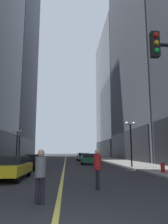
# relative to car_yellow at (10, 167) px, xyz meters

# --- Properties ---
(ground_plane) EXTENTS (200.00, 200.00, 0.00)m
(ground_plane) POSITION_rel_car_yellow_xyz_m (3.07, 25.42, -0.72)
(ground_plane) COLOR #2D2D30
(sidewalk_left) EXTENTS (4.50, 78.00, 0.15)m
(sidewalk_left) POSITION_rel_car_yellow_xyz_m (-5.18, 25.42, -0.65)
(sidewalk_left) COLOR gray
(sidewalk_left) RESTS_ON ground
(sidewalk_right) EXTENTS (4.50, 78.00, 0.15)m
(sidewalk_right) POSITION_rel_car_yellow_xyz_m (11.32, 25.42, -0.65)
(sidewalk_right) COLOR gray
(sidewalk_right) RESTS_ON ground
(lane_centre_stripe) EXTENTS (0.16, 70.00, 0.01)m
(lane_centre_stripe) POSITION_rel_car_yellow_xyz_m (3.07, 25.42, -0.72)
(lane_centre_stripe) COLOR #E5D64C
(lane_centre_stripe) RESTS_ON ground
(building_left_far) EXTENTS (13.87, 26.00, 75.87)m
(building_left_far) POSITION_rel_car_yellow_xyz_m (-14.27, 50.42, 37.13)
(building_left_far) COLOR #4C515B
(building_left_far) RESTS_ON ground
(building_right_mid) EXTENTS (11.81, 24.00, 42.69)m
(building_right_mid) POSITION_rel_car_yellow_xyz_m (19.37, 24.92, 20.53)
(building_right_mid) COLOR slate
(building_right_mid) RESTS_ON ground
(building_right_far) EXTENTS (14.10, 26.00, 37.43)m
(building_right_far) POSITION_rel_car_yellow_xyz_m (20.52, 50.42, 17.93)
(building_right_far) COLOR gray
(building_right_far) RESTS_ON ground
(car_yellow) EXTENTS (2.01, 4.61, 1.32)m
(car_yellow) POSITION_rel_car_yellow_xyz_m (0.00, 0.00, 0.00)
(car_yellow) COLOR yellow
(car_yellow) RESTS_ON ground
(car_black) EXTENTS (1.92, 4.79, 1.32)m
(car_black) POSITION_rel_car_yellow_xyz_m (0.38, 7.76, -0.00)
(car_black) COLOR black
(car_black) RESTS_ON ground
(car_green) EXTENTS (2.11, 4.09, 1.32)m
(car_green) POSITION_rel_car_yellow_xyz_m (6.08, 14.65, -0.00)
(car_green) COLOR #196038
(car_green) RESTS_ON ground
(car_grey) EXTENTS (2.06, 4.50, 1.32)m
(car_grey) POSITION_rel_car_yellow_xyz_m (6.01, 24.55, -0.00)
(car_grey) COLOR slate
(car_grey) RESTS_ON ground
(pedestrian_in_grey_suit) EXTENTS (0.35, 0.35, 1.66)m
(pedestrian_in_grey_suit) POSITION_rel_car_yellow_xyz_m (2.50, -6.30, 0.25)
(pedestrian_in_grey_suit) COLOR black
(pedestrian_in_grey_suit) RESTS_ON ground
(pedestrian_in_red_jacket) EXTENTS (0.36, 0.36, 1.69)m
(pedestrian_in_red_jacket) POSITION_rel_car_yellow_xyz_m (4.65, -3.76, 0.26)
(pedestrian_in_red_jacket) COLOR black
(pedestrian_in_red_jacket) RESTS_ON ground
(street_lamp_left_far) EXTENTS (1.06, 0.36, 4.43)m
(street_lamp_left_far) POSITION_rel_car_yellow_xyz_m (-3.33, 16.83, 2.54)
(street_lamp_left_far) COLOR black
(street_lamp_left_far) RESTS_ON ground
(street_lamp_right_mid) EXTENTS (1.06, 0.36, 4.43)m
(street_lamp_right_mid) POSITION_rel_car_yellow_xyz_m (9.47, 7.57, 2.54)
(street_lamp_right_mid) COLOR black
(street_lamp_right_mid) RESTS_ON ground
(fire_hydrant_right) EXTENTS (0.28, 0.28, 0.80)m
(fire_hydrant_right) POSITION_rel_car_yellow_xyz_m (9.97, 1.79, -0.32)
(fire_hydrant_right) COLOR red
(fire_hydrant_right) RESTS_ON ground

